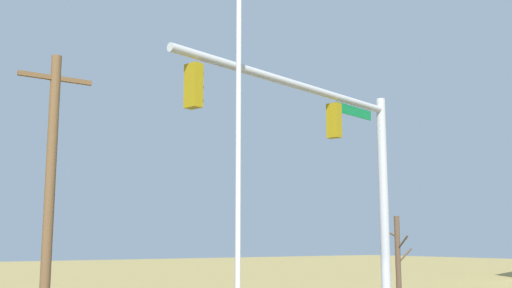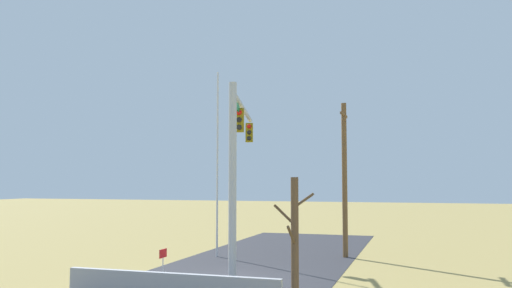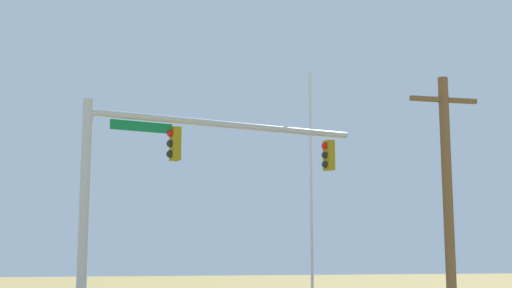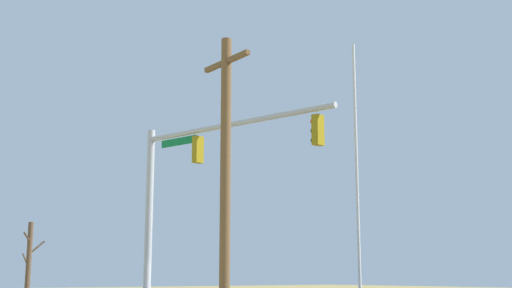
% 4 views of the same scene
% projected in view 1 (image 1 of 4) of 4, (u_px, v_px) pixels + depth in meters
% --- Properties ---
extents(signal_mast, '(8.32, 2.22, 7.26)m').
position_uv_depth(signal_mast, '(340.00, 160.00, 16.94)').
color(signal_mast, '#B2B5BA').
rests_on(signal_mast, ground_plane).
extents(flagpole, '(0.10, 0.10, 9.36)m').
position_uv_depth(flagpole, '(238.00, 147.00, 11.52)').
color(flagpole, silver).
rests_on(flagpole, ground_plane).
extents(utility_pole, '(1.90, 0.26, 7.73)m').
position_uv_depth(utility_pole, '(49.00, 197.00, 15.53)').
color(utility_pole, brown).
rests_on(utility_pole, ground_plane).
extents(bare_tree, '(1.27, 1.02, 3.86)m').
position_uv_depth(bare_tree, '(398.00, 267.00, 22.82)').
color(bare_tree, brown).
rests_on(bare_tree, ground_plane).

